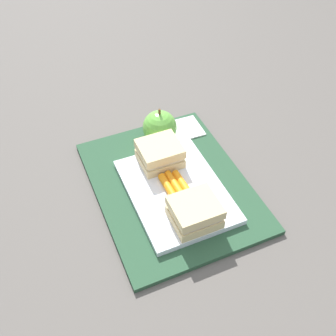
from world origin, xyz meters
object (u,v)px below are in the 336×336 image
at_px(food_tray, 176,191).
at_px(carrot_sticks_bundle, 176,186).
at_px(sandwich_half_left, 195,212).
at_px(apple, 160,127).
at_px(paper_napkin, 185,129).
at_px(sandwich_half_right, 160,154).

height_order(food_tray, carrot_sticks_bundle, carrot_sticks_bundle).
bearing_deg(sandwich_half_left, apple, -7.34).
relative_size(food_tray, paper_napkin, 3.29).
height_order(sandwich_half_left, paper_napkin, sandwich_half_left).
xyz_separation_m(food_tray, sandwich_half_left, (-0.08, 0.00, 0.03)).
bearing_deg(paper_napkin, apple, 100.12).
distance_m(food_tray, sandwich_half_left, 0.08).
height_order(sandwich_half_left, carrot_sticks_bundle, sandwich_half_left).
bearing_deg(sandwich_half_left, paper_napkin, -21.48).
xyz_separation_m(sandwich_half_left, carrot_sticks_bundle, (0.08, 0.00, -0.01)).
distance_m(sandwich_half_left, carrot_sticks_bundle, 0.08).
distance_m(sandwich_half_right, paper_napkin, 0.13).
relative_size(sandwich_half_right, paper_napkin, 1.14).
xyz_separation_m(food_tray, paper_napkin, (0.16, -0.09, -0.00)).
distance_m(carrot_sticks_bundle, apple, 0.15).
distance_m(carrot_sticks_bundle, paper_napkin, 0.19).
relative_size(carrot_sticks_bundle, paper_napkin, 1.14).
bearing_deg(sandwich_half_right, carrot_sticks_bundle, 179.81).
height_order(sandwich_half_left, apple, apple).
relative_size(food_tray, apple, 2.78).
distance_m(food_tray, sandwich_half_right, 0.08).
relative_size(sandwich_half_left, carrot_sticks_bundle, 1.00).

